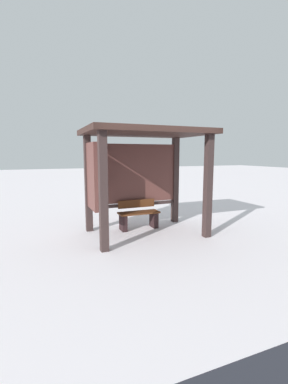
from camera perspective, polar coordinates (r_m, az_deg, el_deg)
The scene contains 3 objects.
ground_plane at distance 6.37m, azimuth 0.38°, elevation -8.85°, with size 60.00×60.00×0.00m, color white.
bus_shelter at distance 6.24m, azimuth -1.12°, elevation 7.74°, with size 2.75×1.88×2.40m.
bench_left_inside at distance 6.71m, azimuth -1.18°, elevation -5.15°, with size 1.02×0.37×0.71m.
Camera 1 is at (-2.37, -5.62, 1.86)m, focal length 25.01 mm.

